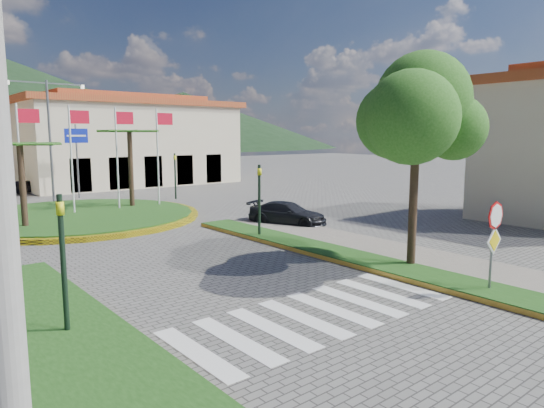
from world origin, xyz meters
TOP-DOWN VIEW (x-y plane):
  - ground at (0.00, 0.00)m, footprint 160.00×160.00m
  - sidewalk_right at (6.00, 2.00)m, footprint 4.00×28.00m
  - verge_right at (4.80, 2.00)m, footprint 1.60×28.00m
  - median_left at (-6.50, 6.00)m, footprint 5.00×14.00m
  - crosswalk at (0.00, 4.00)m, footprint 8.00×3.00m
  - roundabout_island at (0.00, 22.00)m, footprint 12.70×12.70m
  - stop_sign at (4.90, 1.96)m, footprint 0.80×0.11m
  - deciduous_tree at (5.50, 5.00)m, footprint 3.60×3.60m
  - traffic_light_left at (-5.20, 6.50)m, footprint 0.15×0.18m
  - traffic_light_right at (4.50, 12.00)m, footprint 0.15×0.18m
  - traffic_light_far at (8.00, 26.00)m, footprint 0.18×0.15m
  - direction_sign_east at (3.00, 30.97)m, footprint 1.60×0.14m
  - street_lamp_centre at (1.00, 30.00)m, footprint 4.80×0.16m
  - building_right at (10.00, 38.00)m, footprint 19.08×9.54m
  - hill_far_east at (70.00, 135.00)m, footprint 120.00×120.00m
  - car_dark_a at (0.87, 36.48)m, footprint 3.29×1.88m
  - car_dark_b at (8.60, 36.65)m, footprint 3.56×2.39m
  - car_side_right at (7.50, 13.57)m, footprint 3.07×4.28m

SIDE VIEW (x-z plane):
  - ground at x=0.00m, z-range 0.00..0.00m
  - crosswalk at x=0.00m, z-range 0.00..0.01m
  - sidewalk_right at x=6.00m, z-range 0.00..0.15m
  - verge_right at x=4.80m, z-range 0.00..0.18m
  - median_left at x=-6.50m, z-range 0.00..0.18m
  - roundabout_island at x=0.00m, z-range -2.83..3.17m
  - car_dark_a at x=0.87m, z-range 0.00..1.05m
  - car_dark_b at x=8.60m, z-range 0.00..1.11m
  - car_side_right at x=7.50m, z-range 0.00..1.15m
  - stop_sign at x=4.90m, z-range 0.47..3.12m
  - traffic_light_left at x=-5.20m, z-range 0.34..3.54m
  - traffic_light_right at x=4.50m, z-range 0.34..3.54m
  - traffic_light_far at x=8.00m, z-range 0.34..3.54m
  - direction_sign_east at x=3.00m, z-range 0.93..6.13m
  - building_right at x=10.00m, z-range -0.12..7.93m
  - street_lamp_centre at x=1.00m, z-range 0.50..8.50m
  - deciduous_tree at x=5.50m, z-range 1.78..8.58m
  - hill_far_east at x=70.00m, z-range 0.00..18.00m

